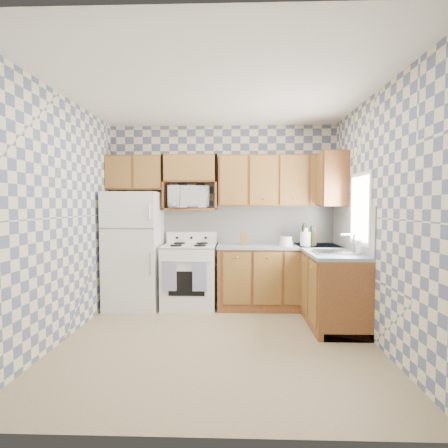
{
  "coord_description": "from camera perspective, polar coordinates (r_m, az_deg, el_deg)",
  "views": [
    {
      "loc": [
        0.19,
        -3.75,
        1.49
      ],
      "look_at": [
        0.05,
        0.75,
        1.25
      ],
      "focal_mm": 28.0,
      "sensor_mm": 36.0,
      "label": 1
    }
  ],
  "objects": [
    {
      "name": "base_cabinets_back",
      "position": [
        5.2,
        8.86,
        -8.64
      ],
      "size": [
        1.75,
        0.6,
        0.88
      ],
      "primitive_type": "cube",
      "color": "brown",
      "rests_on": "floor"
    },
    {
      "name": "sink",
      "position": [
        4.41,
        17.74,
        -4.45
      ],
      "size": [
        0.48,
        0.4,
        0.03
      ],
      "primitive_type": "cube",
      "color": "#B7B7BC",
      "rests_on": "countertop_right"
    },
    {
      "name": "window",
      "position": [
        4.46,
        21.37,
        2.33
      ],
      "size": [
        0.02,
        0.66,
        0.86
      ],
      "primitive_type": "cube",
      "color": "white",
      "rests_on": "right_wall"
    },
    {
      "name": "right_wall",
      "position": [
        4.05,
        23.68,
        0.82
      ],
      "size": [
        0.02,
        3.2,
        2.7
      ],
      "primitive_type": "cube",
      "color": "slate",
      "rests_on": "ground"
    },
    {
      "name": "soap_bottle",
      "position": [
        4.31,
        21.19,
        -3.62
      ],
      "size": [
        0.06,
        0.06,
        0.17
      ],
      "primitive_type": "cylinder",
      "color": "silver",
      "rests_on": "countertop_right"
    },
    {
      "name": "upper_cabinets_fridge",
      "position": [
        5.42,
        -14.21,
        8.03
      ],
      "size": [
        0.82,
        0.33,
        0.5
      ],
      "primitive_type": "cube",
      "color": "brown",
      "rests_on": "back_wall"
    },
    {
      "name": "base_cabinets_right",
      "position": [
        4.83,
        16.49,
        -9.64
      ],
      "size": [
        0.6,
        1.6,
        0.88
      ],
      "primitive_type": "cube",
      "color": "brown",
      "rests_on": "floor"
    },
    {
      "name": "microwave_shelf",
      "position": [
        5.23,
        -5.47,
        2.43
      ],
      "size": [
        0.8,
        0.33,
        0.03
      ],
      "primitive_type": "cube",
      "color": "brown",
      "rests_on": "back_wall"
    },
    {
      "name": "dish_towel_left",
      "position": [
        4.86,
        -8.91,
        -8.41
      ],
      "size": [
        0.19,
        0.02,
        0.41
      ],
      "primitive_type": "cube",
      "color": "navy",
      "rests_on": "stove_body"
    },
    {
      "name": "backguard",
      "position": [
        5.37,
        -5.29,
        -2.21
      ],
      "size": [
        0.76,
        0.08,
        0.17
      ],
      "primitive_type": "cube",
      "color": "white",
      "rests_on": "cooktop"
    },
    {
      "name": "floor",
      "position": [
        4.04,
        -1.1,
        -18.57
      ],
      "size": [
        3.4,
        3.4,
        0.0
      ],
      "primitive_type": "plane",
      "color": "#897858",
      "rests_on": "ground"
    },
    {
      "name": "refrigerator",
      "position": [
        5.26,
        -14.45,
        -4.16
      ],
      "size": [
        0.75,
        0.7,
        1.68
      ],
      "primitive_type": "cube",
      "color": "white",
      "rests_on": "floor"
    },
    {
      "name": "backsplash_right",
      "position": [
        4.8,
        19.98,
        -0.6
      ],
      "size": [
        0.02,
        1.6,
        0.56
      ],
      "primitive_type": "cube",
      "color": "white",
      "rests_on": "right_wall"
    },
    {
      "name": "bottle_2",
      "position": [
        5.14,
        14.49,
        -1.99
      ],
      "size": [
        0.06,
        0.06,
        0.26
      ],
      "primitive_type": "cylinder",
      "color": "brown",
      "rests_on": "countertop_back"
    },
    {
      "name": "microwave",
      "position": [
        5.25,
        -6.04,
        4.39
      ],
      "size": [
        0.68,
        0.55,
        0.33
      ],
      "primitive_type": "imported",
      "rotation": [
        0.0,
        0.0,
        0.27
      ],
      "color": "white",
      "rests_on": "microwave_shelf"
    },
    {
      "name": "food_containers",
      "position": [
        5.04,
        10.07,
        -2.78
      ],
      "size": [
        0.19,
        0.19,
        0.13
      ],
      "primitive_type": null,
      "color": "silver",
      "rests_on": "countertop_back"
    },
    {
      "name": "back_wall",
      "position": [
        5.36,
        -0.24,
        1.54
      ],
      "size": [
        3.4,
        0.02,
        2.7
      ],
      "primitive_type": "cube",
      "color": "slate",
      "rests_on": "ground"
    },
    {
      "name": "electric_kettle",
      "position": [
        5.06,
        13.23,
        -2.36
      ],
      "size": [
        0.16,
        0.16,
        0.2
      ],
      "primitive_type": "cylinder",
      "color": "white",
      "rests_on": "countertop_back"
    },
    {
      "name": "stove_body",
      "position": [
        5.18,
        -5.64,
        -8.56
      ],
      "size": [
        0.76,
        0.65,
        0.9
      ],
      "primitive_type": "cube",
      "color": "white",
      "rests_on": "floor"
    },
    {
      "name": "bottle_0",
      "position": [
        5.07,
        12.94,
        -1.81
      ],
      "size": [
        0.06,
        0.06,
        0.3
      ],
      "primitive_type": "cylinder",
      "color": "black",
      "rests_on": "countertop_back"
    },
    {
      "name": "backsplash_back",
      "position": [
        5.36,
        4.03,
        -0.07
      ],
      "size": [
        2.6,
        0.02,
        0.56
      ],
      "primitive_type": "cube",
      "color": "white",
      "rests_on": "back_wall"
    },
    {
      "name": "countertop_right",
      "position": [
        4.75,
        16.52,
        -4.22
      ],
      "size": [
        0.63,
        1.6,
        0.04
      ],
      "primitive_type": "cube",
      "color": "slate",
      "rests_on": "base_cabinets_right"
    },
    {
      "name": "cooktop",
      "position": [
        5.11,
        -5.66,
        -3.55
      ],
      "size": [
        0.76,
        0.65,
        0.02
      ],
      "primitive_type": "cube",
      "color": "silver",
      "rests_on": "stove_body"
    },
    {
      "name": "upper_cabinets_right",
      "position": [
        5.19,
        16.91,
        6.89
      ],
      "size": [
        0.33,
        0.7,
        0.74
      ],
      "primitive_type": "cube",
      "color": "brown",
      "rests_on": "right_wall"
    },
    {
      "name": "bottle_1",
      "position": [
        5.03,
        14.19,
        -1.98
      ],
      "size": [
        0.06,
        0.06,
        0.28
      ],
      "primitive_type": "cylinder",
      "color": "black",
      "rests_on": "countertop_back"
    },
    {
      "name": "dish_towel_right",
      "position": [
        4.81,
        -4.01,
        -8.52
      ],
      "size": [
        0.19,
        0.02,
        0.41
      ],
      "primitive_type": "cube",
      "color": "navy",
      "rests_on": "stove_body"
    },
    {
      "name": "knife_block",
      "position": [
        5.04,
        3.26,
        -2.31
      ],
      "size": [
        0.09,
        0.09,
        0.2
      ],
      "primitive_type": "cube",
      "rotation": [
        0.0,
        0.0,
        0.01
      ],
      "color": "brown",
      "rests_on": "countertop_back"
    },
    {
      "name": "upper_cabinets_back",
      "position": [
        5.24,
        8.81,
        6.95
      ],
      "size": [
        1.75,
        0.33,
        0.74
      ],
      "primitive_type": "cube",
      "color": "brown",
      "rests_on": "back_wall"
    },
    {
      "name": "countertop_back",
      "position": [
        5.12,
        8.91,
        -3.61
      ],
      "size": [
        1.77,
        0.63,
        0.04
      ],
      "primitive_type": "cube",
      "color": "slate",
      "rests_on": "base_cabinets_back"
    }
  ]
}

